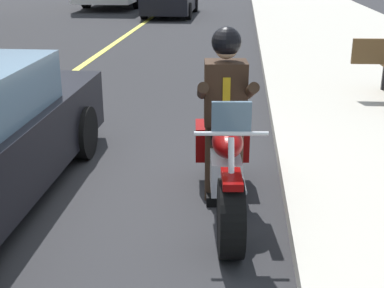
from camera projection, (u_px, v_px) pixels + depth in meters
ground_plane at (86, 201)px, 5.39m from camera, size 80.00×80.00×0.00m
motorcycle_main at (225, 166)px, 5.08m from camera, size 2.22×0.71×1.26m
rider_main at (225, 101)px, 5.06m from camera, size 0.65×0.59×1.74m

